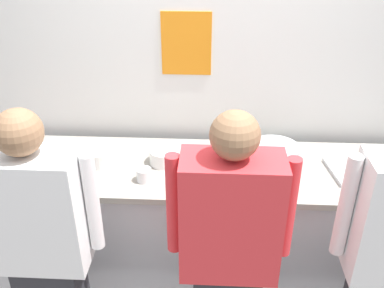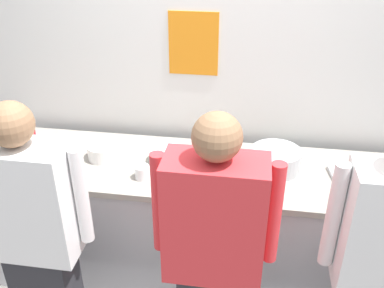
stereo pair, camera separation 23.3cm
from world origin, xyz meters
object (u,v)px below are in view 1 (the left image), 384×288
at_px(sheet_tray, 371,170).
at_px(squeeze_bottle_primary, 228,157).
at_px(chef_near_left, 44,249).
at_px(ramekin_green_sauce, 220,183).
at_px(squeeze_bottle_secondary, 3,160).
at_px(ramekin_yellow_sauce, 203,161).
at_px(chef_center, 228,256).
at_px(mixing_bowl_steel, 274,155).
at_px(deli_cup, 144,175).
at_px(squeeze_bottle_spare, 24,146).
at_px(plate_stack_front, 100,156).
at_px(plate_stack_rear, 165,156).

bearing_deg(sheet_tray, squeeze_bottle_primary, -178.04).
relative_size(chef_near_left, ramekin_green_sauce, 16.85).
bearing_deg(squeeze_bottle_secondary, ramekin_yellow_sauce, 8.96).
bearing_deg(chef_center, mixing_bowl_steel, 69.22).
bearing_deg(deli_cup, chef_near_left, -127.71).
distance_m(squeeze_bottle_primary, squeeze_bottle_spare, 1.32).
height_order(chef_near_left, plate_stack_front, chef_near_left).
relative_size(chef_center, squeeze_bottle_spare, 8.82).
height_order(chef_near_left, squeeze_bottle_primary, chef_near_left).
xyz_separation_m(squeeze_bottle_primary, squeeze_bottle_spare, (-1.32, 0.08, -0.00)).
xyz_separation_m(chef_near_left, chef_center, (0.93, -0.01, 0.01)).
height_order(sheet_tray, ramekin_green_sauce, ramekin_green_sauce).
bearing_deg(sheet_tray, plate_stack_rear, 178.21).
height_order(mixing_bowl_steel, squeeze_bottle_primary, squeeze_bottle_primary).
bearing_deg(ramekin_yellow_sauce, ramekin_green_sauce, -65.97).
bearing_deg(chef_center, deli_cup, 131.55).
xyz_separation_m(chef_near_left, squeeze_bottle_secondary, (-0.44, 0.58, 0.16)).
relative_size(sheet_tray, ramekin_yellow_sauce, 4.71).
bearing_deg(squeeze_bottle_secondary, ramekin_green_sauce, -2.52).
bearing_deg(mixing_bowl_steel, deli_cup, -163.67).
bearing_deg(squeeze_bottle_spare, deli_cup, -15.10).
distance_m(ramekin_green_sauce, deli_cup, 0.46).
bearing_deg(chef_near_left, mixing_bowl_steel, 32.68).
distance_m(sheet_tray, squeeze_bottle_spare, 2.22).
bearing_deg(ramekin_green_sauce, squeeze_bottle_spare, 168.80).
relative_size(chef_near_left, plate_stack_front, 8.31).
distance_m(plate_stack_rear, deli_cup, 0.24).
bearing_deg(chef_center, squeeze_bottle_primary, 89.59).
xyz_separation_m(chef_center, squeeze_bottle_primary, (0.01, 0.71, 0.15)).
xyz_separation_m(plate_stack_rear, ramekin_green_sauce, (0.36, -0.25, -0.03)).
distance_m(chef_near_left, ramekin_yellow_sauce, 1.10).
height_order(sheet_tray, deli_cup, deli_cup).
distance_m(chef_center, deli_cup, 0.76).
distance_m(chef_near_left, mixing_bowl_steel, 1.46).
distance_m(ramekin_yellow_sauce, ramekin_green_sauce, 0.27).
xyz_separation_m(sheet_tray, ramekin_yellow_sauce, (-1.05, 0.04, 0.01)).
distance_m(chef_near_left, squeeze_bottle_secondary, 0.74).
height_order(squeeze_bottle_secondary, deli_cup, squeeze_bottle_secondary).
xyz_separation_m(sheet_tray, squeeze_bottle_primary, (-0.90, -0.03, 0.08)).
xyz_separation_m(plate_stack_rear, squeeze_bottle_secondary, (-0.97, -0.19, 0.05)).
height_order(squeeze_bottle_spare, deli_cup, squeeze_bottle_spare).
distance_m(chef_near_left, plate_stack_front, 0.76).
bearing_deg(sheet_tray, chef_center, -140.84).
distance_m(plate_stack_front, sheet_tray, 1.72).
xyz_separation_m(chef_center, squeeze_bottle_secondary, (-1.36, 0.59, 0.15)).
xyz_separation_m(chef_center, ramekin_green_sauce, (-0.04, 0.53, 0.07)).
bearing_deg(squeeze_bottle_primary, ramekin_yellow_sauce, 154.49).
relative_size(ramekin_yellow_sauce, ramekin_green_sauce, 1.13).
height_order(plate_stack_front, mixing_bowl_steel, mixing_bowl_steel).
bearing_deg(deli_cup, mixing_bowl_steel, 16.33).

